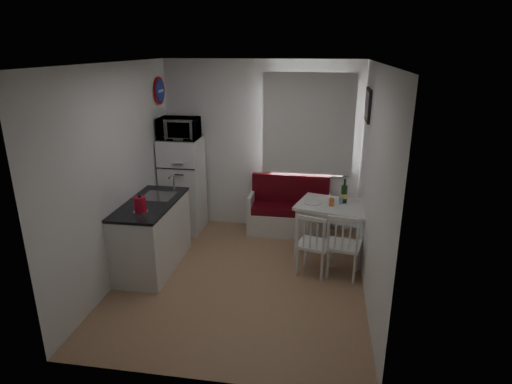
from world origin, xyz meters
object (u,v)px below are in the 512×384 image
(fridge, at_px, (183,185))
(kettle, at_px, (140,205))
(chair_right, at_px, (345,240))
(wine_bottle, at_px, (344,191))
(chair_left, at_px, (314,239))
(bench, at_px, (289,215))
(microwave, at_px, (179,128))
(dining_table, at_px, (335,210))
(kitchen_counter, at_px, (153,234))

(fridge, xyz_separation_m, kettle, (0.03, -1.63, 0.28))
(chair_right, relative_size, wine_bottle, 1.38)
(fridge, bearing_deg, chair_left, -29.99)
(bench, bearing_deg, microwave, -174.48)
(chair_left, xyz_separation_m, microwave, (-2.06, 1.14, 1.11))
(dining_table, xyz_separation_m, wine_bottle, (0.12, 0.10, 0.25))
(dining_table, bearing_deg, chair_left, -95.76)
(dining_table, distance_m, kettle, 2.56)
(chair_left, bearing_deg, chair_right, 16.00)
(microwave, bearing_deg, fridge, 90.00)
(kitchen_counter, distance_m, kettle, 0.68)
(kitchen_counter, bearing_deg, chair_left, 1.48)
(chair_left, distance_m, chair_right, 0.37)
(chair_right, relative_size, microwave, 0.80)
(bench, distance_m, chair_left, 1.38)
(chair_left, relative_size, microwave, 0.83)
(microwave, relative_size, wine_bottle, 1.71)
(kitchen_counter, bearing_deg, wine_bottle, 18.29)
(kettle, bearing_deg, chair_left, 12.26)
(chair_left, height_order, kettle, kettle)
(kitchen_counter, distance_m, dining_table, 2.45)
(wine_bottle, bearing_deg, bench, 145.23)
(dining_table, relative_size, fridge, 0.77)
(fridge, bearing_deg, chair_right, -26.15)
(kitchen_counter, height_order, fridge, fridge)
(kettle, bearing_deg, fridge, 91.05)
(chair_left, bearing_deg, bench, 124.16)
(wine_bottle, bearing_deg, microwave, 171.01)
(chair_left, bearing_deg, fridge, 166.41)
(chair_left, bearing_deg, kettle, -151.35)
(microwave, xyz_separation_m, kettle, (0.03, -1.58, -0.61))
(dining_table, bearing_deg, kitchen_counter, -147.97)
(chair_left, xyz_separation_m, kettle, (-2.03, -0.44, 0.50))
(wine_bottle, bearing_deg, dining_table, -139.42)
(kitchen_counter, relative_size, microwave, 2.29)
(microwave, distance_m, kettle, 1.70)
(kettle, bearing_deg, chair_right, 10.37)
(kitchen_counter, bearing_deg, dining_table, 16.92)
(wine_bottle, bearing_deg, chair_left, -115.88)
(microwave, bearing_deg, chair_left, -28.93)
(chair_right, bearing_deg, wine_bottle, 99.92)
(chair_right, distance_m, wine_bottle, 0.85)
(fridge, bearing_deg, dining_table, -13.01)
(kitchen_counter, distance_m, wine_bottle, 2.62)
(kitchen_counter, relative_size, wine_bottle, 3.92)
(kitchen_counter, xyz_separation_m, chair_left, (2.08, 0.05, 0.06))
(kitchen_counter, bearing_deg, fridge, 89.10)
(kitchen_counter, xyz_separation_m, wine_bottle, (2.45, 0.81, 0.45))
(chair_right, bearing_deg, chair_left, -170.48)
(dining_table, distance_m, chair_right, 0.68)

